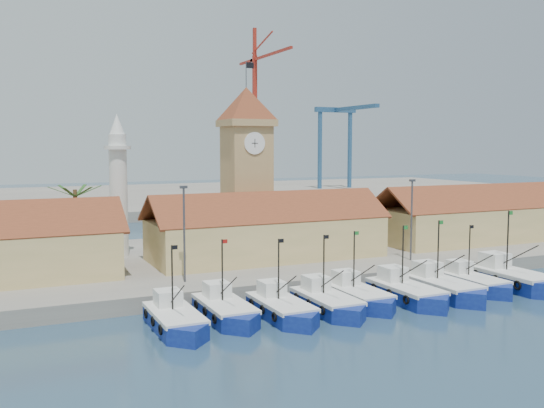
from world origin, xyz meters
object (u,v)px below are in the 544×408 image
minaret (118,185)px  boat_4 (359,297)px  boat_0 (176,322)px  clock_tower (246,164)px

minaret → boat_4: bearing=-57.0°
boat_4 → minaret: (-16.33, 25.11, 9.01)m
minaret → boat_0: bearing=-91.3°
boat_0 → boat_4: 16.92m
boat_0 → clock_tower: 30.45m
boat_0 → minaret: 27.17m
boat_0 → clock_tower: bearing=56.6°
boat_0 → clock_tower: size_ratio=0.40×
boat_0 → minaret: size_ratio=0.56×
clock_tower → minaret: clock_tower is taller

